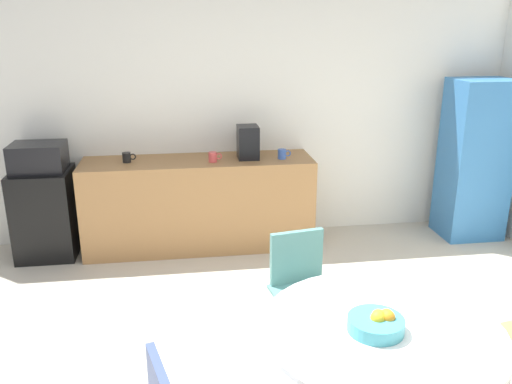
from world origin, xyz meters
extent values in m
cube|color=white|center=(0.00, 3.00, 1.30)|extent=(6.00, 0.10, 2.60)
cube|color=#9E7042|center=(-0.28, 2.65, 0.45)|extent=(2.24, 0.60, 0.90)
cube|color=black|center=(-1.75, 2.65, 0.43)|extent=(0.54, 0.54, 0.85)
cube|color=black|center=(-1.75, 2.65, 0.98)|extent=(0.48, 0.38, 0.26)
cube|color=#3372B2|center=(2.55, 2.55, 0.82)|extent=(0.60, 0.50, 1.64)
cylinder|color=white|center=(0.51, -0.19, 0.74)|extent=(1.20, 1.20, 0.03)
cylinder|color=silver|center=(1.23, 0.11, 0.21)|extent=(0.02, 0.02, 0.42)
cylinder|color=silver|center=(0.53, 0.58, 0.21)|extent=(0.02, 0.02, 0.42)
cylinder|color=silver|center=(0.22, 0.53, 0.21)|extent=(0.02, 0.02, 0.42)
cylinder|color=silver|center=(0.48, 0.89, 0.21)|extent=(0.02, 0.02, 0.42)
cylinder|color=silver|center=(0.17, 0.84, 0.21)|extent=(0.02, 0.02, 0.42)
cube|color=teal|center=(0.35, 0.71, 0.44)|extent=(0.49, 0.49, 0.03)
cube|color=teal|center=(0.32, 0.90, 0.64)|extent=(0.38, 0.10, 0.38)
cylinder|color=teal|center=(0.46, -0.23, 0.79)|extent=(0.28, 0.28, 0.07)
sphere|color=yellow|center=(0.47, -0.23, 0.83)|extent=(0.07, 0.07, 0.07)
sphere|color=orange|center=(0.52, -0.23, 0.83)|extent=(0.07, 0.07, 0.07)
sphere|color=yellow|center=(0.48, -0.22, 0.83)|extent=(0.07, 0.07, 0.07)
sphere|color=orange|center=(0.52, -0.22, 0.83)|extent=(0.07, 0.07, 0.07)
cylinder|color=#D84C4C|center=(-0.14, 2.56, 0.95)|extent=(0.08, 0.08, 0.09)
torus|color=#D84C4C|center=(-0.09, 2.56, 0.95)|extent=(0.06, 0.01, 0.06)
cylinder|color=black|center=(-0.96, 2.66, 0.95)|extent=(0.08, 0.08, 0.09)
torus|color=black|center=(-0.90, 2.66, 0.95)|extent=(0.06, 0.01, 0.06)
cylinder|color=#3F66BF|center=(0.53, 2.58, 0.95)|extent=(0.08, 0.08, 0.09)
torus|color=#3F66BF|center=(0.59, 2.58, 0.95)|extent=(0.06, 0.01, 0.06)
cube|color=black|center=(0.21, 2.65, 1.06)|extent=(0.20, 0.24, 0.32)
camera|label=1|loc=(-0.43, -2.38, 2.21)|focal=37.36mm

